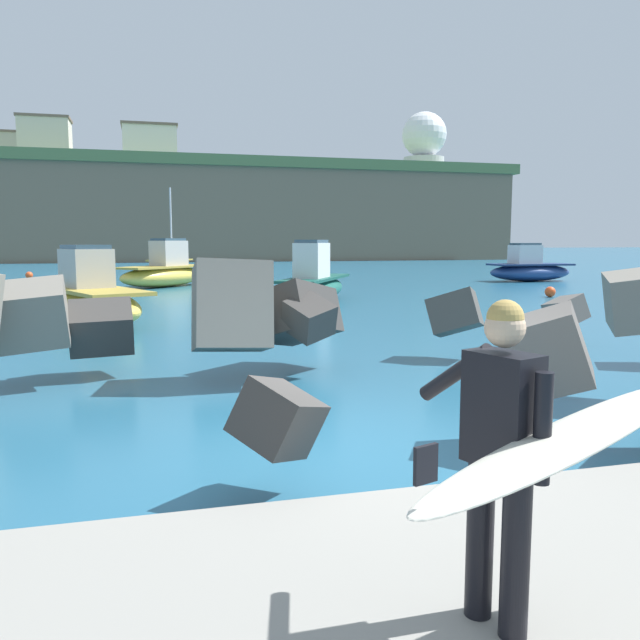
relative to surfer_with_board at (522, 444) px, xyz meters
name	(u,v)px	position (x,y,z in m)	size (l,w,h in m)	color
ground_plane	(345,449)	(0.24, 3.84, -1.28)	(400.00, 400.00, 0.00)	#235B7A
breakwater_jetty	(307,321)	(0.36, 6.08, -0.10)	(32.58, 8.58, 2.45)	gray
surfer_with_board	(522,444)	(0.00, 0.00, 0.00)	(2.09, 1.43, 1.78)	black
boat_near_left	(529,269)	(19.56, 30.09, -0.57)	(5.04, 2.15, 2.21)	navy
boat_near_centre	(165,272)	(-1.01, 30.83, -0.50)	(5.31, 5.36, 2.45)	#EAC64C
boat_near_right	(92,298)	(-3.39, 16.27, -0.57)	(3.81, 5.75, 2.21)	#EAC64C
boat_mid_left	(170,266)	(-0.32, 42.98, -0.69)	(3.56, 4.51, 5.98)	#EAC64C
boat_mid_centre	(314,283)	(4.27, 20.76, -0.55)	(4.38, 6.02, 2.36)	#1E6656
mooring_buoy_inner	(29,275)	(-8.94, 40.25, -1.06)	(0.44, 0.44, 0.44)	#E54C1E
mooring_buoy_middle	(550,292)	(14.29, 20.41, -1.06)	(0.44, 0.44, 0.44)	#E54C1E
headland_bluff	(183,215)	(3.03, 88.07, 4.66)	(80.56, 37.18, 11.82)	#756651
radar_dome	(424,143)	(37.68, 86.04, 15.28)	(6.47, 6.47, 9.13)	silver
station_building_west	(150,146)	(-1.09, 83.40, 13.01)	(6.78, 6.85, 4.90)	silver
station_building_central	(45,139)	(-13.09, 81.16, 13.08)	(5.89, 4.50, 5.04)	beige
station_building_east	(4,149)	(-19.30, 89.72, 12.79)	(4.77, 4.21, 4.45)	#B2ADA3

